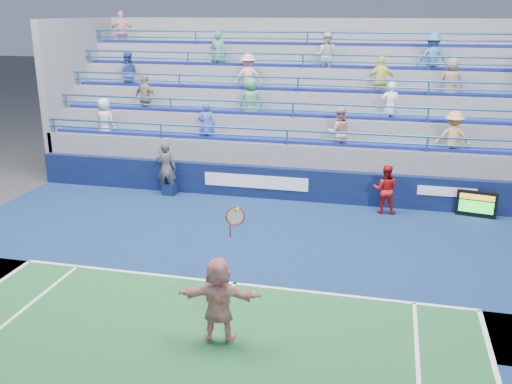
% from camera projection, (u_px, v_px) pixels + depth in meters
% --- Properties ---
extents(ground, '(120.00, 120.00, 0.00)m').
position_uv_depth(ground, '(235.00, 284.00, 13.43)').
color(ground, '#333538').
extents(sponsor_wall, '(18.00, 0.32, 1.10)m').
position_uv_depth(sponsor_wall, '(285.00, 184.00, 19.28)').
color(sponsor_wall, '#0A103B').
rests_on(sponsor_wall, ground).
extents(bleacher_stand, '(18.00, 5.60, 6.13)m').
position_uv_depth(bleacher_stand, '(303.00, 133.00, 22.47)').
color(bleacher_stand, slate).
rests_on(bleacher_stand, ground).
extents(serve_speed_board, '(1.20, 0.34, 0.83)m').
position_uv_depth(serve_speed_board, '(476.00, 204.00, 17.66)').
color(serve_speed_board, black).
rests_on(serve_speed_board, ground).
extents(judge_chair, '(0.43, 0.43, 0.75)m').
position_uv_depth(judge_chair, '(170.00, 188.00, 19.87)').
color(judge_chair, '#0D1941').
rests_on(judge_chair, ground).
extents(tennis_player, '(1.67, 0.74, 2.80)m').
position_uv_depth(tennis_player, '(219.00, 300.00, 10.89)').
color(tennis_player, silver).
rests_on(tennis_player, ground).
extents(line_judge, '(0.76, 0.56, 1.91)m').
position_uv_depth(line_judge, '(166.00, 169.00, 19.61)').
color(line_judge, '#121A33').
rests_on(line_judge, ground).
extents(ball_girl, '(0.78, 0.61, 1.58)m').
position_uv_depth(ball_girl, '(385.00, 189.00, 17.90)').
color(ball_girl, '#AE1413').
rests_on(ball_girl, ground).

